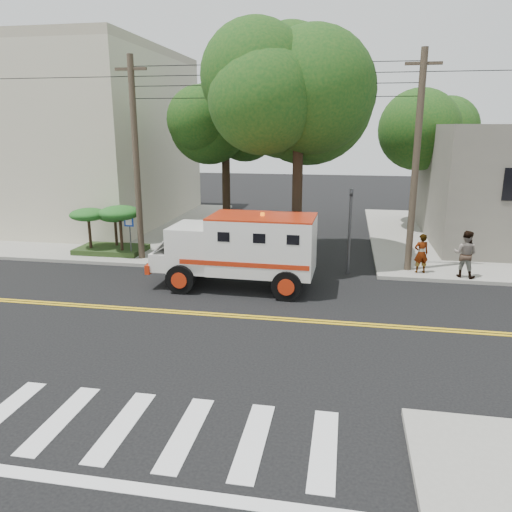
# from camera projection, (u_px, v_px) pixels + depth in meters

# --- Properties ---
(ground) EXTENTS (100.00, 100.00, 0.00)m
(ground) POSITION_uv_depth(u_px,v_px,m) (230.00, 316.00, 16.46)
(ground) COLOR black
(ground) RESTS_ON ground
(sidewalk_nw) EXTENTS (17.00, 17.00, 0.15)m
(sidewalk_nw) POSITION_uv_depth(u_px,v_px,m) (72.00, 223.00, 31.63)
(sidewalk_nw) COLOR gray
(sidewalk_nw) RESTS_ON ground
(building_left) EXTENTS (16.00, 14.00, 10.00)m
(building_left) POSITION_uv_depth(u_px,v_px,m) (48.00, 141.00, 32.12)
(building_left) COLOR beige
(building_left) RESTS_ON sidewalk_nw
(utility_pole_left) EXTENTS (0.28, 0.28, 9.00)m
(utility_pole_left) POSITION_uv_depth(u_px,v_px,m) (136.00, 163.00, 22.01)
(utility_pole_left) COLOR #382D23
(utility_pole_left) RESTS_ON ground
(utility_pole_right) EXTENTS (0.28, 0.28, 9.00)m
(utility_pole_right) POSITION_uv_depth(u_px,v_px,m) (416.00, 166.00, 20.13)
(utility_pole_right) COLOR #382D23
(utility_pole_right) RESTS_ON ground
(tree_main) EXTENTS (6.08, 5.70, 9.85)m
(tree_main) POSITION_uv_depth(u_px,v_px,m) (309.00, 97.00, 20.21)
(tree_main) COLOR black
(tree_main) RESTS_ON ground
(tree_left) EXTENTS (4.48, 4.20, 7.70)m
(tree_left) POSITION_uv_depth(u_px,v_px,m) (230.00, 132.00, 26.69)
(tree_left) COLOR black
(tree_left) RESTS_ON ground
(tree_right) EXTENTS (4.80, 4.50, 8.20)m
(tree_right) POSITION_uv_depth(u_px,v_px,m) (443.00, 125.00, 28.40)
(tree_right) COLOR black
(tree_right) RESTS_ON ground
(traffic_signal) EXTENTS (0.15, 0.18, 3.60)m
(traffic_signal) POSITION_uv_depth(u_px,v_px,m) (350.00, 222.00, 20.57)
(traffic_signal) COLOR #3F3F42
(traffic_signal) RESTS_ON ground
(accessibility_sign) EXTENTS (0.45, 0.10, 2.02)m
(accessibility_sign) POSITION_uv_depth(u_px,v_px,m) (130.00, 231.00, 23.07)
(accessibility_sign) COLOR #3F3F42
(accessibility_sign) RESTS_ON ground
(palm_planter) EXTENTS (3.52, 2.63, 2.36)m
(palm_planter) POSITION_uv_depth(u_px,v_px,m) (109.00, 222.00, 23.64)
(palm_planter) COLOR #1E3314
(palm_planter) RESTS_ON sidewalk_nw
(armored_truck) EXTENTS (6.32, 2.66, 2.85)m
(armored_truck) POSITION_uv_depth(u_px,v_px,m) (241.00, 247.00, 18.92)
(armored_truck) COLOR silver
(armored_truck) RESTS_ON ground
(pedestrian_a) EXTENTS (0.68, 0.52, 1.65)m
(pedestrian_a) POSITION_uv_depth(u_px,v_px,m) (421.00, 253.00, 20.57)
(pedestrian_a) COLOR gray
(pedestrian_a) RESTS_ON sidewalk_ne
(pedestrian_b) EXTENTS (1.14, 1.05, 1.91)m
(pedestrian_b) POSITION_uv_depth(u_px,v_px,m) (465.00, 254.00, 19.96)
(pedestrian_b) COLOR gray
(pedestrian_b) RESTS_ON sidewalk_ne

